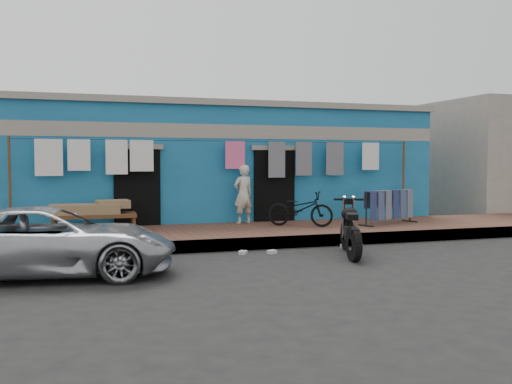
% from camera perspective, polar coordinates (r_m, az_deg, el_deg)
% --- Properties ---
extents(ground, '(80.00, 80.00, 0.00)m').
position_cam_1_polar(ground, '(10.26, 3.47, -6.99)').
color(ground, black).
rests_on(ground, ground).
extents(sidewalk, '(28.00, 3.00, 0.25)m').
position_cam_1_polar(sidewalk, '(13.05, -1.36, -4.28)').
color(sidewalk, brown).
rests_on(sidewalk, ground).
extents(curb, '(28.00, 0.10, 0.25)m').
position_cam_1_polar(curb, '(11.68, 0.68, -5.14)').
color(curb, gray).
rests_on(curb, ground).
extents(building, '(12.20, 5.20, 3.36)m').
position_cam_1_polar(building, '(16.80, -5.26, 2.67)').
color(building, '#1A5C89').
rests_on(building, ground).
extents(neighbor_right, '(6.00, 5.00, 3.80)m').
position_cam_1_polar(neighbor_right, '(22.02, 23.93, 3.06)').
color(neighbor_right, '#9E9384').
rests_on(neighbor_right, ground).
extents(clothesline, '(10.06, 0.06, 2.10)m').
position_cam_1_polar(clothesline, '(14.08, -3.88, 3.10)').
color(clothesline, brown).
rests_on(clothesline, sidewalk).
extents(car, '(4.19, 2.34, 1.12)m').
position_cam_1_polar(car, '(9.46, -19.99, -4.57)').
color(car, '#ADADB2').
rests_on(car, ground).
extents(seated_person, '(0.60, 0.49, 1.46)m').
position_cam_1_polar(seated_person, '(14.22, -1.29, -0.22)').
color(seated_person, beige).
rests_on(seated_person, sidewalk).
extents(bicycle, '(1.60, 1.37, 1.02)m').
position_cam_1_polar(bicycle, '(13.62, 4.44, -1.30)').
color(bicycle, black).
rests_on(bicycle, sidewalk).
extents(motorcycle, '(1.73, 2.05, 1.06)m').
position_cam_1_polar(motorcycle, '(10.98, 9.44, -3.56)').
color(motorcycle, black).
rests_on(motorcycle, ground).
extents(charpoy, '(1.99, 1.06, 0.65)m').
position_cam_1_polar(charpoy, '(13.21, -15.87, -2.35)').
color(charpoy, brown).
rests_on(charpoy, sidewalk).
extents(jeans_rack, '(2.04, 1.56, 0.86)m').
position_cam_1_polar(jeans_rack, '(14.46, 13.16, -1.42)').
color(jeans_rack, black).
rests_on(jeans_rack, sidewalk).
extents(litter_a, '(0.20, 0.18, 0.07)m').
position_cam_1_polar(litter_a, '(11.10, 1.60, -6.02)').
color(litter_a, silver).
rests_on(litter_a, ground).
extents(litter_b, '(0.15, 0.17, 0.07)m').
position_cam_1_polar(litter_b, '(12.00, 8.70, -5.39)').
color(litter_b, silver).
rests_on(litter_b, ground).
extents(litter_c, '(0.21, 0.22, 0.07)m').
position_cam_1_polar(litter_c, '(11.07, -1.31, -6.07)').
color(litter_c, silver).
rests_on(litter_c, ground).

